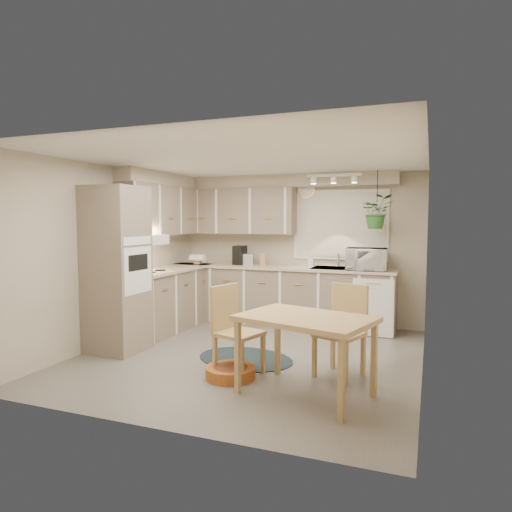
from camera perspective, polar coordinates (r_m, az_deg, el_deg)
name	(u,v)px	position (r m, az deg, el deg)	size (l,w,h in m)	color
floor	(250,356)	(5.76, -0.76, -12.40)	(4.20, 4.20, 0.00)	slate
ceiling	(250,159)	(5.56, -0.79, 12.00)	(4.20, 4.20, 0.00)	white
wall_back	(297,249)	(7.52, 5.17, 0.86)	(4.00, 0.04, 2.40)	#B5AA95
wall_front	(151,281)	(3.68, -13.02, -3.02)	(4.00, 0.04, 2.40)	#B5AA95
wall_left	(114,255)	(6.54, -17.27, 0.13)	(0.04, 4.20, 2.40)	#B5AA95
wall_right	(425,265)	(5.14, 20.40, -1.08)	(0.04, 4.20, 2.40)	#B5AA95
base_cab_left	(168,300)	(7.17, -10.89, -5.41)	(0.60, 1.85, 0.90)	gray
base_cab_back	(280,296)	(7.38, 2.99, -5.07)	(3.60, 0.60, 0.90)	gray
counter_left	(169,270)	(7.10, -10.88, -1.68)	(0.64, 1.89, 0.04)	beige
counter_back	(280,267)	(7.30, 2.98, -1.44)	(3.64, 0.64, 0.04)	beige
oven_stack	(117,269)	(6.06, -17.02, -1.61)	(0.65, 0.65, 2.10)	gray
wall_oven_face	(138,270)	(5.87, -14.56, -1.75)	(0.02, 0.56, 0.58)	white
upper_cab_left	(164,210)	(7.24, -11.37, 5.60)	(0.35, 2.00, 0.75)	gray
upper_cab_back	(237,211)	(7.68, -2.40, 5.61)	(2.00, 0.35, 0.75)	gray
soffit_left	(163,180)	(7.28, -11.60, 9.33)	(0.30, 2.00, 0.20)	#B5AA95
soffit_back	(283,181)	(7.44, 3.41, 9.31)	(3.60, 0.30, 0.20)	#B5AA95
cooktop	(147,272)	(6.62, -13.43, -1.96)	(0.52, 0.58, 0.02)	white
range_hood	(145,240)	(6.59, -13.65, 1.98)	(0.40, 0.60, 0.14)	white
window_blinds	(340,225)	(7.31, 10.42, 3.84)	(1.40, 0.02, 1.00)	white
window_frame	(340,225)	(7.32, 10.43, 3.84)	(1.50, 0.02, 1.10)	white
sink	(336,271)	(7.09, 9.94, -1.84)	(0.70, 0.48, 0.10)	#B3B6BB
dishwasher_front	(373,308)	(6.77, 14.39, -6.29)	(0.58, 0.01, 0.83)	white
track_light_bar	(334,175)	(6.84, 9.69, 9.94)	(0.80, 0.04, 0.04)	white
wall_clock	(306,189)	(7.45, 6.28, 8.36)	(0.30, 0.30, 0.03)	#EDB353
dining_table	(305,356)	(4.48, 6.16, -12.29)	(1.22, 0.81, 0.77)	tan
chair_left	(239,331)	(4.99, -2.14, -9.33)	(0.45, 0.45, 0.97)	tan
chair_back	(339,331)	(5.00, 10.36, -9.27)	(0.46, 0.46, 0.98)	tan
braided_rug	(245,359)	(5.65, -1.33, -12.69)	(1.22, 0.91, 0.01)	black
pet_bed	(230,372)	(5.00, -3.21, -14.32)	(0.53, 0.53, 0.12)	#B75D24
microwave	(366,257)	(6.90, 13.64, -0.08)	(0.59, 0.33, 0.40)	white
soap_bottle	(311,264)	(7.32, 6.86, -0.97)	(0.08, 0.18, 0.08)	white
hanging_plant	(377,216)	(6.86, 14.86, 4.91)	(0.44, 0.49, 0.38)	#2B6428
coffee_maker	(240,255)	(7.54, -2.04, 0.10)	(0.18, 0.22, 0.31)	black
toaster	(245,259)	(7.53, -1.43, -0.41)	(0.30, 0.17, 0.18)	#B3B6BB
knife_block	(263,259)	(7.45, 0.86, -0.38)	(0.09, 0.09, 0.20)	tan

